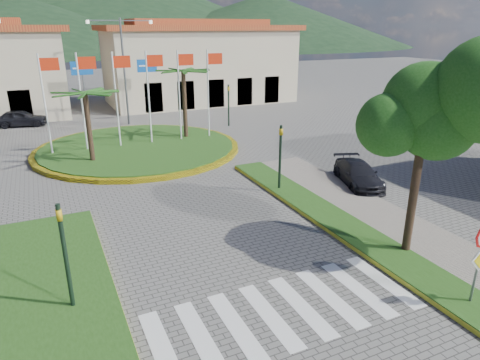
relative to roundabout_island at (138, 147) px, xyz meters
name	(u,v)px	position (x,y,z in m)	size (l,w,h in m)	color
verge_right	(467,304)	(4.80, -20.00, -0.08)	(1.60, 28.00, 0.18)	#224714
median_left	(21,332)	(-6.50, -16.00, -0.08)	(5.00, 14.00, 0.18)	#224714
crosswalk	(282,312)	(0.00, -18.00, -0.17)	(8.00, 3.00, 0.01)	silver
roundabout_island	(138,147)	(0.00, 0.00, 0.00)	(12.70, 12.70, 6.00)	yellow
deciduous_tree	(427,104)	(5.50, -17.00, 5.00)	(3.60, 3.60, 6.80)	black
traffic_light_left	(64,248)	(-5.20, -15.50, 1.77)	(0.15, 0.18, 3.20)	black
traffic_light_right	(280,152)	(4.50, -10.00, 1.77)	(0.15, 0.18, 3.20)	black
traffic_light_far	(229,101)	(8.00, 4.00, 1.77)	(0.18, 0.15, 3.20)	black
direction_sign_west	(83,80)	(-2.00, 8.97, 3.36)	(1.60, 0.14, 5.20)	slate
direction_sign_east	(148,77)	(3.00, 8.97, 3.36)	(1.60, 0.14, 5.20)	slate
street_lamp_centre	(124,66)	(1.00, 8.00, 4.32)	(4.80, 0.16, 8.00)	slate
building_right	(199,63)	(10.00, 16.00, 3.73)	(19.08, 9.54, 8.05)	beige
hill_far_mid	(90,2)	(15.00, 138.00, 14.83)	(180.00, 180.00, 30.00)	black
hill_far_east	(267,21)	(70.00, 113.00, 8.83)	(120.00, 120.00, 18.00)	black
hill_near_back	(8,24)	(-10.00, 108.00, 7.83)	(110.00, 110.00, 16.00)	black
white_van	(20,113)	(-6.91, 13.57, 0.35)	(1.74, 3.78, 1.05)	silver
car_dark_a	(21,118)	(-6.80, 10.70, 0.48)	(1.54, 3.82, 1.30)	black
car_dark_b	(195,98)	(8.85, 14.44, 0.45)	(1.32, 3.77, 1.24)	black
car_side_right	(358,174)	(8.43, -10.92, 0.39)	(1.58, 3.90, 1.13)	black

